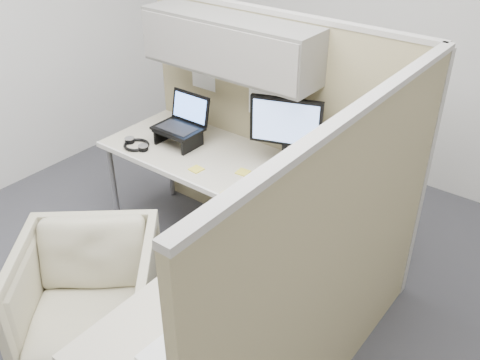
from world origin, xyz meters
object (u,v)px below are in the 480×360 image
Objects in this scene: desk at (230,215)px; keyboard at (269,201)px; monitor_left at (286,128)px; office_chair at (89,292)px.

desk is 5.04× the size of keyboard.
office_chair is at bearing -128.11° from monitor_left.
monitor_left is (0.42, 1.27, 0.63)m from office_chair.
desk is 0.24m from keyboard.
desk is 2.66× the size of office_chair.
monitor_left is (-0.02, 0.57, 0.32)m from desk.
office_chair is 1.47m from monitor_left.
office_chair is 1.61× the size of monitor_left.
desk is 4.29× the size of monitor_left.
monitor_left reaches higher than keyboard.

